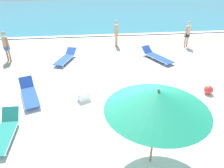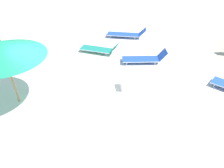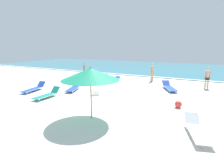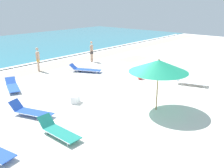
% 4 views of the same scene
% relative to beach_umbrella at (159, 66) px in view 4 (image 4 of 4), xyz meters
% --- Properties ---
extents(ground_plane, '(60.00, 60.00, 0.16)m').
position_rel_beach_umbrella_xyz_m(ground_plane, '(-0.83, 1.66, -2.22)').
color(ground_plane, silver).
extents(beach_umbrella, '(2.71, 2.71, 2.49)m').
position_rel_beach_umbrella_xyz_m(beach_umbrella, '(0.00, 0.00, 0.00)').
color(beach_umbrella, '#9E7547').
rests_on(beach_umbrella, ground_plane).
extents(sun_lounger_under_umbrella, '(1.16, 2.14, 0.57)m').
position_rel_beach_umbrella_xyz_m(sun_lounger_under_umbrella, '(4.59, 0.43, -1.93)').
color(sun_lounger_under_umbrella, white).
rests_on(sun_lounger_under_umbrella, ground_plane).
extents(sun_lounger_beside_umbrella, '(1.57, 2.35, 0.55)m').
position_rel_beach_umbrella_xyz_m(sun_lounger_beside_umbrella, '(2.43, 7.50, -1.93)').
color(sun_lounger_beside_umbrella, blue).
rests_on(sun_lounger_beside_umbrella, ground_plane).
extents(sun_lounger_near_water_right, '(1.25, 2.15, 0.62)m').
position_rel_beach_umbrella_xyz_m(sun_lounger_near_water_right, '(-4.28, 3.92, -1.92)').
color(sun_lounger_near_water_right, blue).
rests_on(sun_lounger_near_water_right, ground_plane).
extents(sun_lounger_mid_beach_solo, '(1.33, 2.17, 0.50)m').
position_rel_beach_umbrella_xyz_m(sun_lounger_mid_beach_solo, '(-3.03, 7.88, -1.93)').
color(sun_lounger_mid_beach_solo, blue).
rests_on(sun_lounger_mid_beach_solo, ground_plane).
extents(sun_lounger_mid_beach_pair_a, '(0.63, 1.99, 0.60)m').
position_rel_beach_umbrella_xyz_m(sun_lounger_mid_beach_pair_a, '(-4.57, 1.54, -1.92)').
color(sun_lounger_mid_beach_pair_a, '#1E8475').
rests_on(sun_lounger_mid_beach_pair_a, ground_plane).
extents(beachgoer_wading_adult, '(0.29, 0.42, 1.76)m').
position_rel_beach_umbrella_xyz_m(beachgoer_wading_adult, '(0.32, 10.26, -1.14)').
color(beachgoer_wading_adult, tan).
rests_on(beachgoer_wading_adult, ground_plane).
extents(beachgoer_strolling_adult, '(0.43, 0.28, 1.76)m').
position_rel_beach_umbrella_xyz_m(beachgoer_strolling_adult, '(5.07, 9.48, -1.14)').
color(beachgoer_strolling_adult, tan).
rests_on(beachgoer_strolling_adult, ground_plane).
extents(beach_ball, '(0.39, 0.39, 0.39)m').
position_rel_beach_umbrella_xyz_m(beach_ball, '(3.57, 3.41, -1.95)').
color(beach_ball, red).
rests_on(beach_ball, ground_plane).
extents(cooler_box, '(0.60, 0.54, 0.37)m').
position_rel_beach_umbrella_xyz_m(cooler_box, '(-1.95, 3.55, -1.96)').
color(cooler_box, white).
rests_on(cooler_box, ground_plane).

